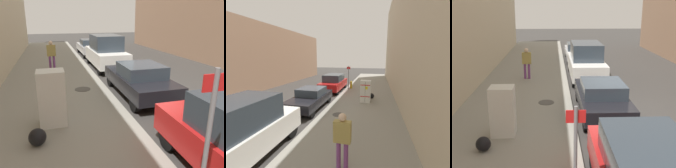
{
  "view_description": "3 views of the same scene",
  "coord_description": "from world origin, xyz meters",
  "views": [
    {
      "loc": [
        -4.19,
        -8.24,
        3.22
      ],
      "look_at": [
        -1.82,
        -0.01,
        0.61
      ],
      "focal_mm": 35.0,
      "sensor_mm": 36.0,
      "label": 1
    },
    {
      "loc": [
        -4.99,
        9.26,
        3.51
      ],
      "look_at": [
        -1.88,
        -2.72,
        1.28
      ],
      "focal_mm": 24.0,
      "sensor_mm": 36.0,
      "label": 2
    },
    {
      "loc": [
        -2.55,
        -10.63,
        4.35
      ],
      "look_at": [
        -2.12,
        0.52,
        1.14
      ],
      "focal_mm": 45.0,
      "sensor_mm": 36.0,
      "label": 3
    }
  ],
  "objects": [
    {
      "name": "street_sign_post",
      "position": [
        -2.16,
        -6.02,
        1.52
      ],
      "size": [
        0.36,
        0.07,
        2.48
      ],
      "color": "slate",
      "rests_on": "sidewalk_slab"
    },
    {
      "name": "ground_plane",
      "position": [
        0.0,
        0.0,
        0.0
      ],
      "size": [
        80.0,
        80.0,
        0.0
      ],
      "primitive_type": "plane",
      "color": "#383533"
    },
    {
      "name": "discarded_refrigerator",
      "position": [
        -4.22,
        -1.98,
        0.96
      ],
      "size": [
        0.78,
        0.68,
        1.66
      ],
      "color": "silver",
      "rests_on": "sidewalk_slab"
    },
    {
      "name": "manhole_cover",
      "position": [
        -2.88,
        1.08,
        0.14
      ],
      "size": [
        0.7,
        0.7,
        0.02
      ],
      "primitive_type": "cylinder",
      "color": "#47443F",
      "rests_on": "sidewalk_slab"
    },
    {
      "name": "trash_bag",
      "position": [
        -4.65,
        -3.07,
        0.35
      ],
      "size": [
        0.44,
        0.44,
        0.44
      ],
      "primitive_type": "sphere",
      "color": "black",
      "rests_on": "sidewalk_slab"
    },
    {
      "name": "parked_sedan_silver",
      "position": [
        -0.63,
        11.15,
        0.74
      ],
      "size": [
        1.88,
        4.61,
        1.41
      ],
      "color": "silver",
      "rests_on": "ground"
    },
    {
      "name": "parked_van_white",
      "position": [
        -0.63,
        5.63,
        1.07
      ],
      "size": [
        1.9,
        4.83,
        2.15
      ],
      "color": "silver",
      "rests_on": "ground"
    },
    {
      "name": "parked_sedan_dark",
      "position": [
        -0.63,
        -0.01,
        0.73
      ],
      "size": [
        1.83,
        4.4,
        1.41
      ],
      "color": "black",
      "rests_on": "ground"
    },
    {
      "name": "sidewalk_slab",
      "position": [
        -4.14,
        0.0,
        0.07
      ],
      "size": [
        4.77,
        44.0,
        0.13
      ],
      "primitive_type": "cube",
      "color": "gray",
      "rests_on": "ground"
    },
    {
      "name": "pedestrian_walking_far",
      "position": [
        -4.08,
        5.26,
        1.17
      ],
      "size": [
        0.51,
        0.24,
        1.78
      ],
      "rotation": [
        0.0,
        0.0,
        0.21
      ],
      "color": "#7A3D7F",
      "rests_on": "sidewalk_slab"
    }
  ]
}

